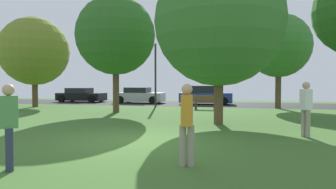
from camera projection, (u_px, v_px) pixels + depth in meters
name	position (u px, v px, depth m)	size (l,w,h in m)	color
ground_plane	(135.00, 140.00, 8.66)	(44.00, 44.00, 0.00)	#3D6628
road_strip	(203.00, 104.00, 24.19)	(44.00, 6.40, 0.01)	#28282B
maple_tree_far	(279.00, 46.00, 19.79)	(4.22, 4.22, 6.31)	brown
oak_tree_center	(116.00, 36.00, 16.97)	(4.52, 4.52, 6.68)	brown
birch_tree_lone	(34.00, 51.00, 21.12)	(4.82, 4.82, 6.37)	brown
oak_tree_right	(219.00, 22.00, 11.98)	(5.23, 5.23, 6.78)	brown
person_thrower	(306.00, 106.00, 9.14)	(0.39, 0.37, 1.70)	gray
person_catcher	(9.00, 123.00, 5.58)	(0.39, 0.37, 1.63)	#2D334C
person_bystander	(187.00, 121.00, 5.88)	(0.30, 0.34, 1.64)	gray
parked_car_black	(81.00, 95.00, 27.15)	(4.26, 2.03, 1.28)	black
parked_car_silver	(140.00, 96.00, 25.56)	(4.10, 2.07, 1.34)	#B7B7BC
parked_car_blue	(206.00, 96.00, 23.98)	(4.16, 1.98, 1.50)	#233893
park_bench	(205.00, 102.00, 19.12)	(1.60, 0.45, 0.90)	brown
street_lamp_post	(155.00, 75.00, 21.11)	(0.14, 0.14, 4.50)	#2D2D33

